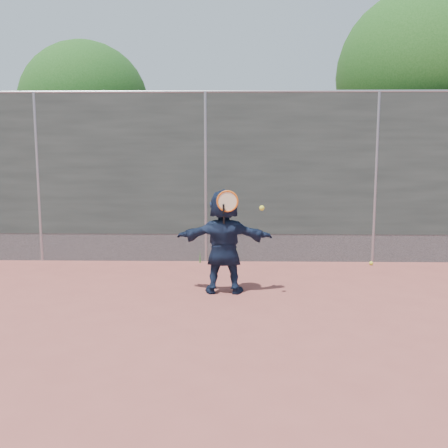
{
  "coord_description": "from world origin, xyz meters",
  "views": [
    {
      "loc": [
        0.52,
        -5.37,
        1.93
      ],
      "look_at": [
        0.37,
        1.45,
        0.97
      ],
      "focal_mm": 40.0,
      "sensor_mm": 36.0,
      "label": 1
    }
  ],
  "objects": [
    {
      "name": "ground",
      "position": [
        0.0,
        0.0,
        0.0
      ],
      "size": [
        80.0,
        80.0,
        0.0
      ],
      "primitive_type": "plane",
      "color": "#9E4C42",
      "rests_on": "ground"
    },
    {
      "name": "player",
      "position": [
        0.37,
        1.45,
        0.73
      ],
      "size": [
        1.36,
        0.47,
        1.45
      ],
      "primitive_type": "imported",
      "rotation": [
        0.0,
        0.0,
        3.12
      ],
      "color": "#142038",
      "rests_on": "ground"
    },
    {
      "name": "ball_ground",
      "position": [
        2.91,
        3.23,
        0.03
      ],
      "size": [
        0.07,
        0.07,
        0.07
      ],
      "primitive_type": "sphere",
      "color": "yellow",
      "rests_on": "ground"
    },
    {
      "name": "fence",
      "position": [
        -0.0,
        3.5,
        1.58
      ],
      "size": [
        20.0,
        0.06,
        3.03
      ],
      "color": "#38423D",
      "rests_on": "ground"
    },
    {
      "name": "swing_action",
      "position": [
        0.46,
        1.24,
        1.28
      ],
      "size": [
        0.64,
        0.19,
        0.51
      ],
      "color": "#DB5C14",
      "rests_on": "ground"
    },
    {
      "name": "tree_right",
      "position": [
        4.68,
        5.75,
        3.49
      ],
      "size": [
        3.78,
        3.6,
        5.39
      ],
      "color": "#382314",
      "rests_on": "ground"
    },
    {
      "name": "tree_left",
      "position": [
        -2.85,
        6.55,
        2.94
      ],
      "size": [
        3.15,
        3.0,
        4.53
      ],
      "color": "#382314",
      "rests_on": "ground"
    },
    {
      "name": "weed_clump",
      "position": [
        0.29,
        3.38,
        0.13
      ],
      "size": [
        0.68,
        0.07,
        0.3
      ],
      "color": "#387226",
      "rests_on": "ground"
    }
  ]
}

